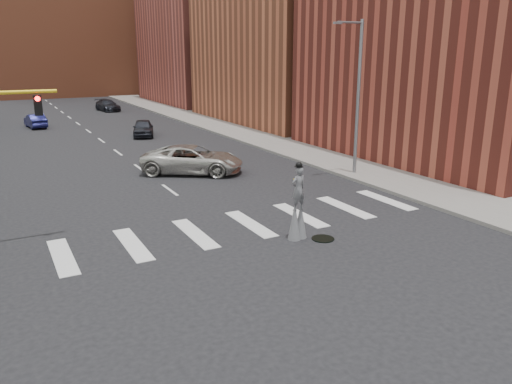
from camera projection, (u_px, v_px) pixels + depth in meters
name	position (u px, v px, depth m)	size (l,w,h in m)	color
ground_plane	(233.00, 236.00, 20.23)	(160.00, 160.00, 0.00)	black
sidewalk_right	(239.00, 131.00, 47.12)	(5.00, 90.00, 0.18)	slate
manhole	(323.00, 239.00, 19.89)	(0.90, 0.90, 0.04)	black
building_mid	(298.00, 5.00, 52.48)	(16.00, 22.00, 24.00)	#A95535
building_far	(209.00, 33.00, 73.41)	(16.00, 22.00, 20.00)	#9F463A
building_backdrop	(71.00, 42.00, 86.83)	(26.00, 14.00, 18.00)	#A95535
streetlight	(357.00, 94.00, 28.96)	(2.05, 0.20, 9.00)	slate
stilt_performer	(298.00, 208.00, 19.65)	(0.84, 0.57, 3.13)	#372316
suv_crossing	(192.00, 160.00, 30.61)	(2.85, 6.18, 1.72)	#BBB9B1
car_near	(143.00, 128.00, 44.33)	(1.74, 4.31, 1.47)	black
car_mid	(35.00, 121.00, 49.45)	(1.44, 4.12, 1.36)	#161850
car_far	(108.00, 105.00, 63.81)	(1.97, 4.84, 1.40)	black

